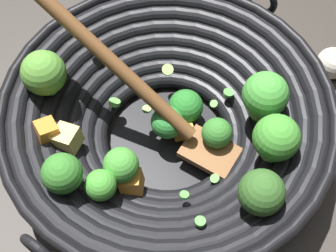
% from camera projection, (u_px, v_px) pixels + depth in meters
% --- Properties ---
extents(ground_plane, '(4.00, 4.00, 0.00)m').
position_uv_depth(ground_plane, '(167.00, 142.00, 0.67)').
color(ground_plane, '#332D28').
extents(wok, '(0.43, 0.46, 0.22)m').
position_uv_depth(wok, '(168.00, 119.00, 0.61)').
color(wok, black).
rests_on(wok, ground).
extents(garlic_bulb, '(0.05, 0.05, 0.05)m').
position_uv_depth(garlic_bulb, '(332.00, 63.00, 0.71)').
color(garlic_bulb, silver).
rests_on(garlic_bulb, ground).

